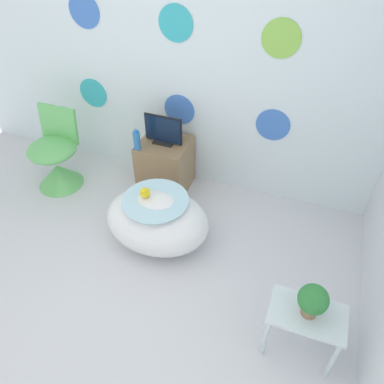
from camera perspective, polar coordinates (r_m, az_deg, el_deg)
name	(u,v)px	position (r m, az deg, el deg)	size (l,w,h in m)	color
ground_plane	(69,343)	(2.90, -18.20, -20.96)	(12.00, 12.00, 0.00)	silver
wall_back_dotted	(176,51)	(3.40, -2.42, 20.70)	(4.74, 0.05, 2.60)	white
bathtub	(157,220)	(3.14, -5.32, -4.31)	(0.88, 0.65, 0.50)	white
rubber_duck	(145,192)	(2.96, -7.21, -0.07)	(0.08, 0.09, 0.10)	yellow
chair	(56,162)	(3.95, -19.97, 4.38)	(0.47, 0.47, 0.79)	#66C166
tv_cabinet	(165,165)	(3.69, -4.10, 4.08)	(0.46, 0.44, 0.53)	#8E704C
tv	(163,131)	(3.47, -4.39, 9.22)	(0.36, 0.12, 0.28)	black
vase	(137,140)	(3.43, -8.41, 7.82)	(0.06, 0.06, 0.20)	#2D72B7
side_table	(305,320)	(2.56, 16.88, -18.22)	(0.47, 0.29, 0.42)	silver
potted_plant_left	(313,300)	(2.38, 17.94, -15.43)	(0.18, 0.18, 0.24)	#8C6B4C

